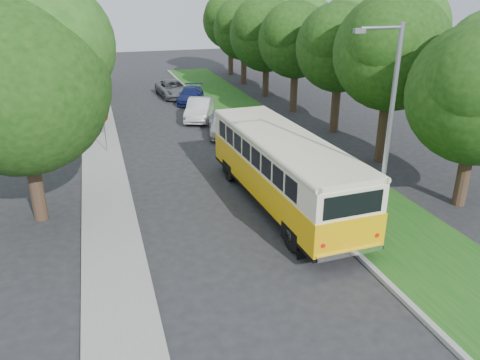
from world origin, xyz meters
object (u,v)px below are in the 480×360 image
object	(u,v)px
lamppost_near	(386,138)
car_grey	(173,89)
car_silver	(223,123)
lamppost_far	(94,71)
car_blue	(191,95)
vintage_bus	(283,171)
car_white	(199,109)

from	to	relation	value
lamppost_near	car_grey	bearing A→B (deg)	94.75
car_grey	car_silver	bearing A→B (deg)	-89.06
lamppost_far	car_blue	world-z (taller)	lamppost_far
car_silver	vintage_bus	bearing A→B (deg)	-78.68
car_silver	car_blue	distance (m)	9.73
lamppost_near	car_blue	xyz separation A→B (m)	(-1.36, 25.86, -3.72)
car_white	car_silver	bearing A→B (deg)	-60.40
lamppost_near	car_grey	distance (m)	28.86
lamppost_far	car_blue	distance (m)	11.10
car_grey	lamppost_far	bearing A→B (deg)	-127.51
lamppost_near	lamppost_far	world-z (taller)	lamppost_near
lamppost_far	car_white	bearing A→B (deg)	13.89
lamppost_far	car_white	xyz separation A→B (m)	(7.05, 1.74, -3.35)
lamppost_near	vintage_bus	bearing A→B (deg)	109.19
lamppost_near	lamppost_far	xyz separation A→B (m)	(-8.91, 18.50, -0.25)
lamppost_near	car_white	xyz separation A→B (m)	(-1.86, 20.24, -3.60)
vintage_bus	car_white	world-z (taller)	vintage_bus
lamppost_far	vintage_bus	world-z (taller)	lamppost_far
vintage_bus	car_silver	size ratio (longest dim) A/B	2.44
lamppost_near	car_silver	bearing A→B (deg)	94.28
lamppost_far	car_grey	size ratio (longest dim) A/B	1.46
lamppost_near	car_silver	distance (m)	16.57
lamppost_near	car_white	world-z (taller)	lamppost_near
car_silver	lamppost_near	bearing A→B (deg)	-72.23
vintage_bus	car_blue	bearing A→B (deg)	86.75
car_silver	car_grey	size ratio (longest dim) A/B	0.88
lamppost_far	car_silver	world-z (taller)	lamppost_far
car_silver	car_grey	bearing A→B (deg)	108.85
lamppost_far	car_blue	size ratio (longest dim) A/B	1.69
car_silver	car_blue	world-z (taller)	car_silver
lamppost_near	lamppost_far	bearing A→B (deg)	115.71
car_grey	car_blue	bearing A→B (deg)	-73.64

